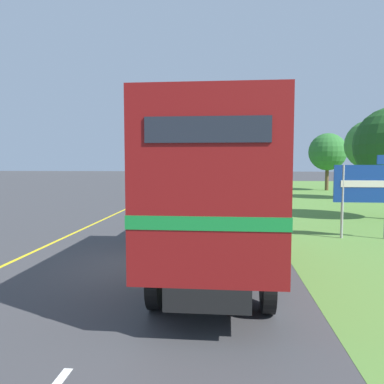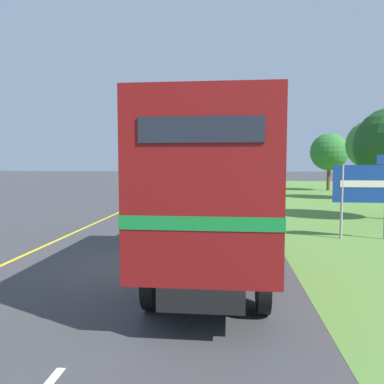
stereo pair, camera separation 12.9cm
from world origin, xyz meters
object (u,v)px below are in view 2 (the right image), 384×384
object	(u,v)px
lead_car_white	(173,186)
roadside_tree_far	(329,152)
horse_trailer_truck	(213,187)
roadside_tree_mid	(372,145)
highway_sign	(365,186)

from	to	relation	value
lead_car_white	roadside_tree_far	bearing A→B (deg)	35.07
lead_car_white	roadside_tree_far	distance (m)	16.61
horse_trailer_truck	roadside_tree_mid	size ratio (longest dim) A/B	1.46
lead_car_white	highway_sign	world-z (taller)	highway_sign
roadside_tree_mid	roadside_tree_far	bearing A→B (deg)	95.01
lead_car_white	highway_sign	distance (m)	16.23
roadside_tree_mid	highway_sign	bearing A→B (deg)	-110.30
horse_trailer_truck	highway_sign	size ratio (longest dim) A/B	2.86
roadside_tree_far	horse_trailer_truck	bearing A→B (deg)	-109.39
highway_sign	roadside_tree_mid	bearing A→B (deg)	69.70
lead_car_white	roadside_tree_far	world-z (taller)	roadside_tree_far
highway_sign	roadside_tree_far	size ratio (longest dim) A/B	0.54
lead_car_white	roadside_tree_far	xyz separation A→B (m)	(13.42, 9.42, 2.66)
horse_trailer_truck	roadside_tree_far	world-z (taller)	roadside_tree_far
roadside_tree_mid	roadside_tree_far	xyz separation A→B (m)	(-0.75, 8.52, -0.27)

